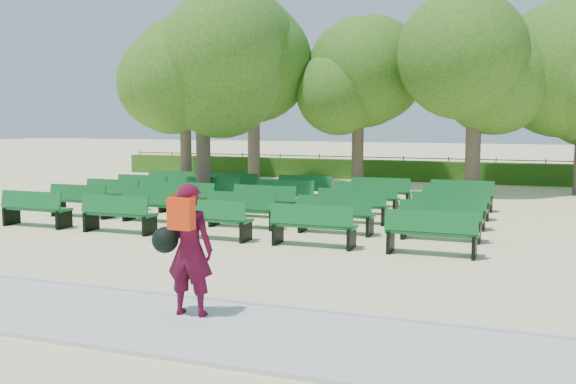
% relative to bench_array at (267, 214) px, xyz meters
% --- Properties ---
extents(ground, '(120.00, 120.00, 0.00)m').
position_rel_bench_array_xyz_m(ground, '(0.56, -1.83, -0.10)').
color(ground, beige).
extents(paving, '(30.00, 2.20, 0.06)m').
position_rel_bench_array_xyz_m(paving, '(0.56, -9.23, -0.07)').
color(paving, beige).
rests_on(paving, ground).
extents(curb, '(30.00, 0.12, 0.10)m').
position_rel_bench_array_xyz_m(curb, '(0.56, -8.08, -0.05)').
color(curb, silver).
rests_on(curb, ground).
extents(hedge, '(26.00, 0.70, 0.90)m').
position_rel_bench_array_xyz_m(hedge, '(0.56, 12.17, 0.35)').
color(hedge, '#2E5B17').
rests_on(hedge, ground).
extents(fence, '(26.00, 0.10, 1.02)m').
position_rel_bench_array_xyz_m(fence, '(0.56, 12.57, -0.10)').
color(fence, black).
rests_on(fence, ground).
extents(tree_line, '(21.80, 6.80, 7.04)m').
position_rel_bench_array_xyz_m(tree_line, '(0.56, 8.17, -0.10)').
color(tree_line, '#3C6D1D').
rests_on(tree_line, ground).
extents(bench_array, '(1.85, 0.59, 1.17)m').
position_rel_bench_array_xyz_m(bench_array, '(0.00, 0.00, 0.00)').
color(bench_array, '#105F24').
rests_on(bench_array, ground).
extents(tree_among, '(4.18, 4.18, 6.03)m').
position_rel_bench_array_xyz_m(tree_among, '(-2.65, 1.25, 4.03)').
color(tree_among, brown).
rests_on(tree_among, ground).
extents(person, '(0.88, 0.54, 1.84)m').
position_rel_bench_array_xyz_m(person, '(2.43, -8.86, 0.92)').
color(person, '#4E0B21').
rests_on(person, ground).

